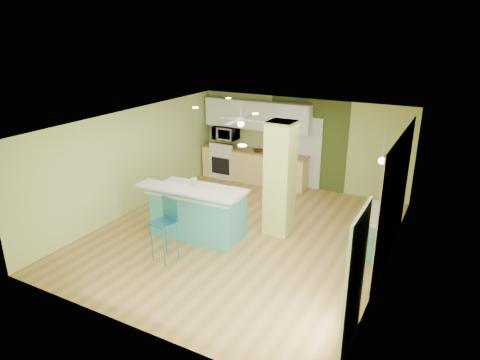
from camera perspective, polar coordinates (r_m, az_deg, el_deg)
name	(u,v)px	position (r m, az deg, el deg)	size (l,w,h in m)	color
floor	(242,234)	(9.49, 0.26, -7.28)	(6.00, 7.00, 0.01)	olive
ceiling	(242,122)	(8.64, 0.29, 7.71)	(6.00, 7.00, 0.01)	white
wall_back	(301,143)	(12.06, 8.15, 4.88)	(6.00, 0.01, 2.50)	#BBCD6D
wall_front	(127,255)	(6.38, -14.89, -9.64)	(6.00, 0.01, 2.50)	#BBCD6D
wall_left	(132,161)	(10.66, -14.15, 2.48)	(0.01, 7.00, 2.50)	#BBCD6D
wall_right	(390,208)	(8.12, 19.38, -3.56)	(0.01, 7.00, 2.50)	#BBCD6D
wood_panel	(395,197)	(8.68, 19.95, -2.13)	(0.02, 3.40, 2.50)	#886E4E
olive_accent	(308,144)	(11.98, 9.02, 4.74)	(2.20, 0.02, 2.50)	#415020
interior_door	(307,153)	(12.02, 8.91, 3.56)	(0.82, 0.05, 2.00)	silver
french_door	(355,281)	(6.19, 15.08, -12.83)	(0.04, 1.08, 2.10)	silver
column	(280,179)	(9.15, 5.34, 0.15)	(0.55, 0.55, 2.50)	#B6C35A
kitchen_run	(254,166)	(12.49, 1.90, 1.89)	(3.25, 0.63, 0.94)	#F0D77D
stove	(226,162)	(12.92, -1.90, 2.44)	(0.76, 0.66, 1.08)	white
upper_cabinets	(257,115)	(12.23, 2.23, 8.65)	(3.20, 0.34, 0.80)	white
microwave	(226,133)	(12.69, -1.92, 6.29)	(0.70, 0.48, 0.39)	white
ceiling_fan	(241,120)	(10.96, 0.11, 8.03)	(1.41, 1.41, 0.61)	white
pendant_lamp	(382,161)	(8.66, 18.40, 2.47)	(0.14, 0.14, 0.69)	silver
wall_decor	(397,179)	(8.77, 20.24, 0.15)	(0.03, 0.90, 0.70)	brown
peninsula	(198,212)	(9.27, -5.63, -4.21)	(2.28, 1.30, 1.21)	teal
bar_stool	(167,219)	(8.31, -9.73, -5.20)	(0.49, 0.49, 1.26)	#1E6D89
side_counter	(375,231)	(9.10, 17.62, -6.55)	(0.55, 1.30, 0.83)	teal
fruit_bowl	(258,150)	(12.24, 2.38, 3.95)	(0.28, 0.28, 0.07)	#342115
canister	(194,182)	(9.26, -6.13, -0.33)	(0.13, 0.13, 0.19)	yellow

